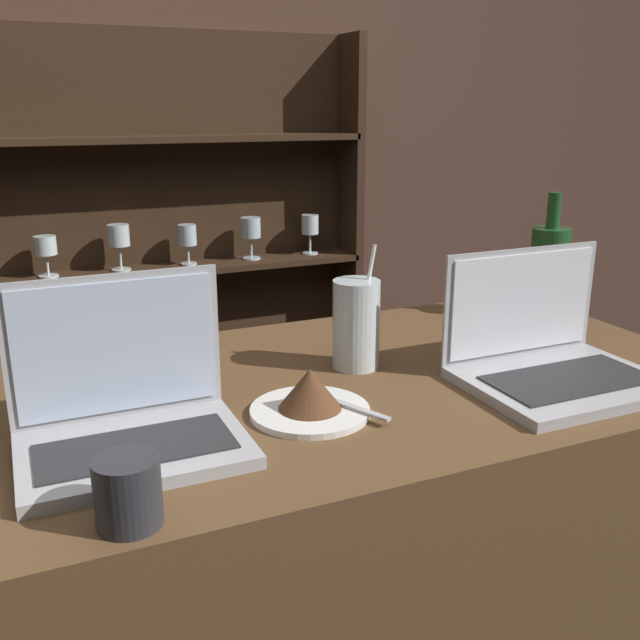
{
  "coord_description": "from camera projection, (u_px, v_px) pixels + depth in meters",
  "views": [
    {
      "loc": [
        -0.35,
        -0.67,
        1.45
      ],
      "look_at": [
        0.11,
        0.38,
        1.1
      ],
      "focal_mm": 40.0,
      "sensor_mm": 36.0,
      "label": 1
    }
  ],
  "objects": [
    {
      "name": "coffee_cup",
      "position": [
        128.0,
        492.0,
        0.78
      ],
      "size": [
        0.07,
        0.07,
        0.08
      ],
      "color": "#2D2D33",
      "rests_on": "bar_counter"
    },
    {
      "name": "laptop_near",
      "position": [
        128.0,
        410.0,
        0.97
      ],
      "size": [
        0.3,
        0.21,
        0.23
      ],
      "color": "#ADADB2",
      "rests_on": "bar_counter"
    },
    {
      "name": "wine_bottle_green",
      "position": [
        548.0,
        270.0,
        1.55
      ],
      "size": [
        0.08,
        0.08,
        0.27
      ],
      "color": "#1E4C23",
      "rests_on": "bar_counter"
    },
    {
      "name": "water_glass",
      "position": [
        356.0,
        324.0,
        1.25
      ],
      "size": [
        0.08,
        0.08,
        0.22
      ],
      "color": "silver",
      "rests_on": "bar_counter"
    },
    {
      "name": "back_shelf",
      "position": [
        150.0,
        282.0,
        2.39
      ],
      "size": [
        1.45,
        0.18,
        1.68
      ],
      "color": "#332114",
      "rests_on": "ground_plane"
    },
    {
      "name": "cake_plate",
      "position": [
        310.0,
        397.0,
        1.07
      ],
      "size": [
        0.18,
        0.18,
        0.07
      ],
      "color": "white",
      "rests_on": "bar_counter"
    },
    {
      "name": "back_wall",
      "position": [
        114.0,
        137.0,
        2.3
      ],
      "size": [
        7.0,
        0.06,
        2.7
      ],
      "color": "#4C3328",
      "rests_on": "ground_plane"
    },
    {
      "name": "laptop_far",
      "position": [
        550.0,
        356.0,
        1.2
      ],
      "size": [
        0.32,
        0.25,
        0.21
      ],
      "color": "#ADADB2",
      "rests_on": "bar_counter"
    }
  ]
}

